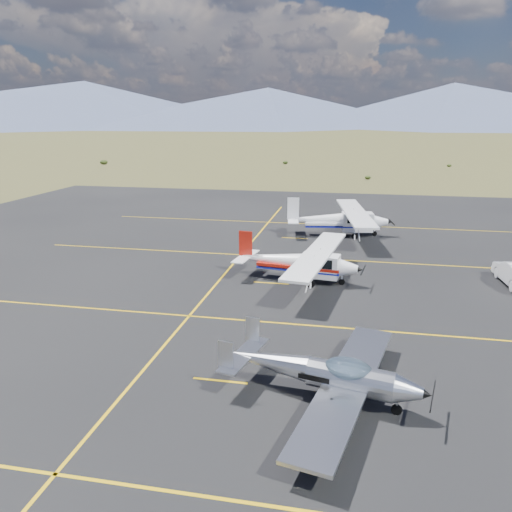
% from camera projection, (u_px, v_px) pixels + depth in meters
% --- Properties ---
extents(ground, '(1600.00, 1600.00, 0.00)m').
position_uv_depth(ground, '(313.00, 346.00, 20.48)').
color(ground, '#383D1C').
rests_on(ground, ground).
extents(apron, '(72.00, 72.00, 0.02)m').
position_uv_depth(apron, '(324.00, 290.00, 27.10)').
color(apron, black).
rests_on(apron, ground).
extents(aircraft_low_wing, '(6.61, 9.08, 1.97)m').
position_uv_depth(aircraft_low_wing, '(327.00, 374.00, 16.34)').
color(aircraft_low_wing, silver).
rests_on(aircraft_low_wing, apron).
extents(aircraft_cessna, '(6.38, 10.55, 2.66)m').
position_uv_depth(aircraft_cessna, '(299.00, 261.00, 28.27)').
color(aircraft_cessna, white).
rests_on(aircraft_cessna, apron).
extents(aircraft_plain, '(7.18, 11.86, 2.99)m').
position_uv_depth(aircraft_plain, '(339.00, 219.00, 38.96)').
color(aircraft_plain, white).
rests_on(aircraft_plain, apron).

